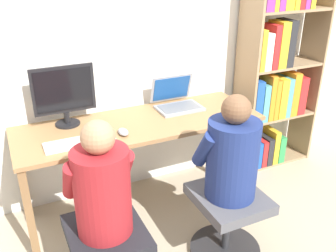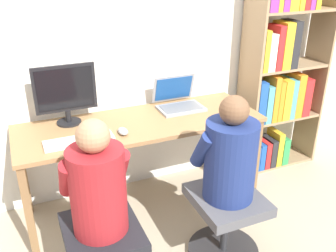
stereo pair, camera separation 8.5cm
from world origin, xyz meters
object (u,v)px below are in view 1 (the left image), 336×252
at_px(office_chair_right, 227,218).
at_px(laptop, 177,101).
at_px(desktop_monitor, 64,95).
at_px(bookshelf, 276,69).
at_px(keyboard, 80,142).
at_px(person_at_laptop, 232,154).
at_px(person_at_monitor, 102,186).

bearing_deg(office_chair_right, laptop, 86.76).
bearing_deg(desktop_monitor, bookshelf, -1.20).
height_order(desktop_monitor, office_chair_right, desktop_monitor).
xyz_separation_m(desktop_monitor, bookshelf, (1.86, -0.04, -0.03)).
relative_size(desktop_monitor, keyboard, 0.96).
distance_m(laptop, office_chair_right, 1.02).
xyz_separation_m(laptop, bookshelf, (0.99, -0.00, 0.15)).
distance_m(laptop, person_at_laptop, 0.87).
relative_size(desktop_monitor, office_chair_right, 0.90).
bearing_deg(keyboard, person_at_laptop, -34.92).
xyz_separation_m(office_chair_right, bookshelf, (1.04, 0.87, 0.67)).
bearing_deg(office_chair_right, bookshelf, 39.93).
relative_size(keyboard, office_chair_right, 0.94).
bearing_deg(keyboard, bookshelf, 9.17).
bearing_deg(bookshelf, laptop, 179.86).
relative_size(laptop, person_at_laptop, 0.52).
distance_m(person_at_monitor, person_at_laptop, 0.82).
height_order(laptop, office_chair_right, laptop).
height_order(office_chair_right, person_at_laptop, person_at_laptop).
distance_m(desktop_monitor, laptop, 0.89).
xyz_separation_m(laptop, office_chair_right, (-0.05, -0.87, -0.52)).
height_order(desktop_monitor, keyboard, desktop_monitor).
height_order(desktop_monitor, bookshelf, bookshelf).
xyz_separation_m(laptop, person_at_monitor, (-0.87, -0.86, -0.04)).
bearing_deg(desktop_monitor, person_at_monitor, -90.11).
bearing_deg(office_chair_right, desktop_monitor, 132.04).
bearing_deg(keyboard, office_chair_right, -35.17).
height_order(office_chair_right, bookshelf, bookshelf).
xyz_separation_m(keyboard, bookshelf, (1.85, 0.30, 0.19)).
relative_size(office_chair_right, person_at_laptop, 0.71).
xyz_separation_m(keyboard, person_at_monitor, (-0.01, -0.56, -0.00)).
bearing_deg(person_at_monitor, desktop_monitor, 89.89).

